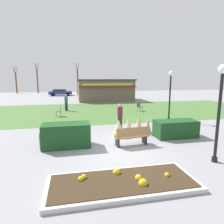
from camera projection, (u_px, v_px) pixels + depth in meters
ground_plane at (118, 150)px, 9.09m from camera, size 80.00×80.00×0.00m
lawn_patch at (93, 111)px, 19.73m from camera, size 36.00×12.00×0.01m
flower_bed at (123, 183)px, 6.13m from camera, size 4.66×1.86×0.33m
park_bench at (132, 136)px, 9.67m from camera, size 1.74×0.69×0.95m
hedge_left at (66, 135)px, 9.50m from camera, size 2.26×1.10×1.15m
hedge_right at (176, 129)px, 11.09m from camera, size 2.35×1.10×0.95m
ornamental_grass_behind_left at (148, 126)px, 11.80m from camera, size 0.50×0.50×0.94m
ornamental_grass_behind_right at (139, 124)px, 11.71m from camera, size 0.53×0.53×1.17m
ornamental_grass_behind_center at (119, 128)px, 11.08m from camera, size 0.78×0.78×1.01m
ornamental_grass_behind_far at (129, 125)px, 11.55m from camera, size 0.51×0.51×1.15m
lamppost_near at (220, 102)px, 7.44m from camera, size 0.36×0.36×3.82m
lamppost_mid at (170, 90)px, 14.99m from camera, size 0.36×0.36×3.82m
trash_bin at (45, 142)px, 9.09m from camera, size 0.52×0.52×0.80m
food_kiosk at (105, 90)px, 29.05m from camera, size 8.09×5.46×3.11m
cafe_chair_west at (59, 110)px, 16.94m from camera, size 0.46×0.46×0.89m
cafe_chair_east at (139, 106)px, 19.62m from camera, size 0.60×0.60×0.89m
person_strolling at (120, 116)px, 12.63m from camera, size 0.34×0.34×1.69m
person_standing at (66, 102)px, 19.81m from camera, size 0.34×0.34×1.69m
parked_car_west_slot at (60, 92)px, 36.72m from camera, size 4.23×2.11×1.20m
parked_car_center_slot at (88, 92)px, 37.75m from camera, size 4.29×2.22×1.20m
tree_left_bg at (16, 82)px, 41.62m from camera, size 0.91×0.96×5.63m
tree_right_bg at (78, 80)px, 42.46m from camera, size 0.91×0.96×6.39m
tree_center_bg at (37, 80)px, 42.63m from camera, size 0.91×0.96×6.40m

